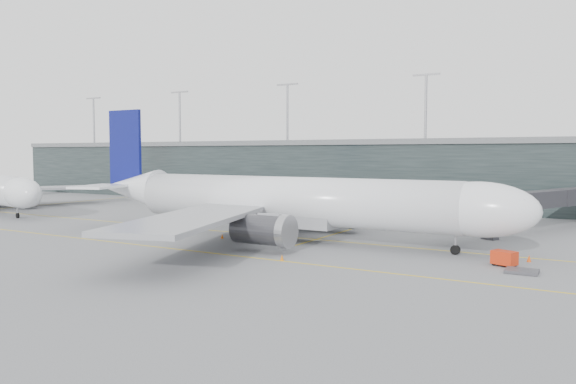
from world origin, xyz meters
The scene contains 17 objects.
ground centered at (0.00, 0.00, 0.00)m, with size 320.00×320.00×0.00m, color slate.
taxiline_a centered at (0.00, -4.00, 0.01)m, with size 160.00×0.25×0.02m, color gold.
taxiline_b centered at (0.00, -20.00, 0.01)m, with size 160.00×0.25×0.02m, color gold.
taxiline_lead_main centered at (5.00, 20.00, 0.01)m, with size 0.25×60.00×0.02m, color gold.
taxiline_lead_adj centered at (-75.00, 20.00, 0.01)m, with size 0.25×60.00×0.02m, color gold.
terminal centered at (0.00, 58.00, 7.62)m, with size 240.00×36.00×29.00m.
main_aircraft centered at (1.15, -6.07, 5.42)m, with size 68.68×64.80×19.33m.
jet_bridge centered at (29.24, 22.04, 4.87)m, with size 19.48×44.66×6.50m.
gse_cart centered at (31.13, -10.50, 0.93)m, with size 2.85×2.35×1.67m.
baggage_dolly centered at (33.26, -13.12, 0.19)m, with size 3.17×2.53×0.32m, color #3D3C42.
uld_a centered at (-5.81, 10.05, 0.94)m, with size 2.44×2.25×1.78m.
uld_b centered at (-2.48, 12.48, 1.07)m, with size 2.47×2.09×2.04m.
uld_c centered at (-0.94, 9.94, 1.08)m, with size 2.77×2.52×2.06m.
cone_nose centered at (33.13, -6.53, 0.40)m, with size 0.50×0.50×0.80m, color #DF480C.
cone_wing_stbd centered at (8.76, -19.74, 0.35)m, with size 0.44×0.44×0.70m, color #CF630B.
cone_wing_port centered at (7.27, 11.10, 0.36)m, with size 0.45×0.45×0.72m, color #CF710B.
cone_tail centered at (-7.01, -9.95, 0.36)m, with size 0.45×0.45×0.72m, color #D0580B.
Camera 1 is at (40.97, -73.81, 12.20)m, focal length 35.00 mm.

